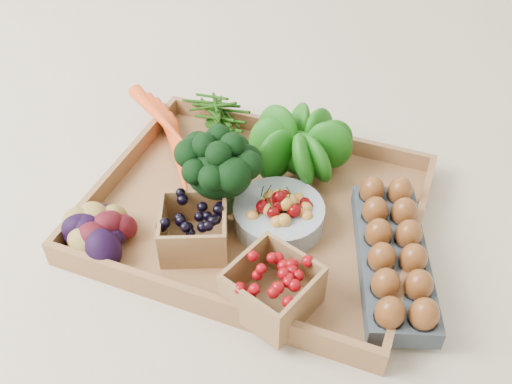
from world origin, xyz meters
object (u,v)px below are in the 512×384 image
(tray, at_px, (256,214))
(cherry_bowl, at_px, (279,216))
(broccoli, at_px, (221,182))
(egg_carton, at_px, (392,259))

(tray, height_order, cherry_bowl, cherry_bowl)
(broccoli, bearing_deg, cherry_bowl, -2.13)
(cherry_bowl, xyz_separation_m, egg_carton, (0.20, -0.02, -0.00))
(broccoli, bearing_deg, egg_carton, -4.94)
(tray, xyz_separation_m, cherry_bowl, (0.05, -0.02, 0.03))
(broccoli, bearing_deg, tray, 11.50)
(tray, bearing_deg, egg_carton, -8.91)
(broccoli, height_order, cherry_bowl, broccoli)
(cherry_bowl, bearing_deg, tray, 161.22)
(egg_carton, bearing_deg, cherry_bowl, 155.30)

